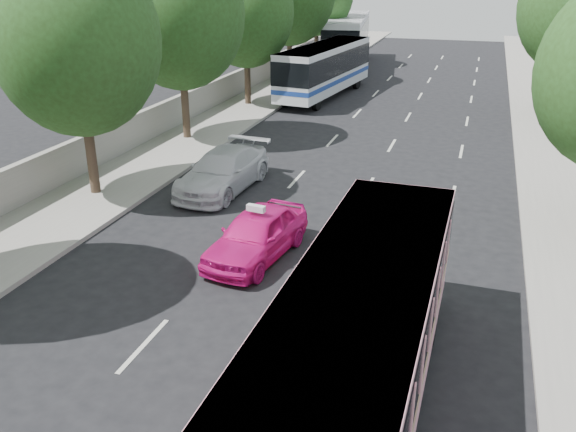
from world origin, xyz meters
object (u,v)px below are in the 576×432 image
at_px(pink_bus, 361,328).
at_px(tour_coach_rear, 347,36).
at_px(white_pickup, 223,171).
at_px(pink_taxi, 257,234).
at_px(tour_coach_front, 325,66).

height_order(pink_bus, tour_coach_rear, tour_coach_rear).
xyz_separation_m(white_pickup, tour_coach_rear, (-2.08, 30.78, 1.62)).
distance_m(pink_taxi, tour_coach_rear, 36.25).
distance_m(pink_taxi, white_pickup, 5.98).
bearing_deg(pink_taxi, white_pickup, 130.44).
relative_size(white_pickup, tour_coach_rear, 0.39).
relative_size(pink_taxi, tour_coach_rear, 0.32).
distance_m(pink_bus, tour_coach_rear, 42.59).
bearing_deg(white_pickup, pink_bus, -51.56).
bearing_deg(pink_taxi, tour_coach_rear, 106.24).
xyz_separation_m(pink_taxi, tour_coach_front, (-3.87, 22.95, 1.23)).
xyz_separation_m(pink_taxi, tour_coach_rear, (-5.30, 35.82, 1.64)).
height_order(pink_taxi, tour_coach_rear, tour_coach_rear).
bearing_deg(pink_taxi, pink_bus, -45.97).
relative_size(tour_coach_front, tour_coach_rear, 0.83).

